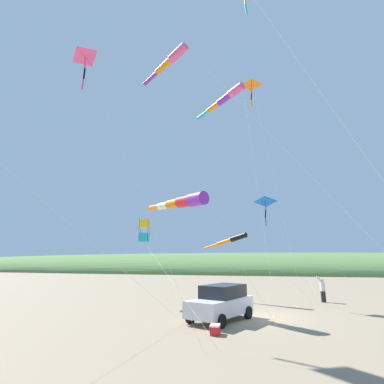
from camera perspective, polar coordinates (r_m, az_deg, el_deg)
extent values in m
plane|color=gray|center=(18.87, 13.77, -22.37)|extent=(600.00, 600.00, 0.00)
ellipsoid|color=#567A42|center=(73.65, 13.08, -14.91)|extent=(28.00, 240.00, 9.19)
cube|color=silver|center=(17.24, 5.47, -21.08)|extent=(4.68, 3.44, 0.84)
cube|color=black|center=(17.44, 6.03, -18.45)|extent=(3.02, 2.53, 0.68)
cylinder|color=black|center=(15.61, 5.65, -23.54)|extent=(0.69, 0.47, 0.66)
cylinder|color=black|center=(16.62, -0.29, -22.92)|extent=(0.69, 0.47, 0.66)
cylinder|color=black|center=(18.13, 10.78, -21.85)|extent=(0.69, 0.47, 0.66)
cylinder|color=black|center=(19.01, 5.39, -21.56)|extent=(0.69, 0.47, 0.66)
cube|color=red|center=(14.46, 4.47, -25.04)|extent=(0.60, 0.40, 0.36)
cube|color=white|center=(14.42, 4.46, -24.23)|extent=(0.62, 0.42, 0.06)
cube|color=#232328|center=(26.14, 23.99, -17.95)|extent=(0.22, 0.34, 0.81)
cylinder|color=silver|center=(26.07, 23.84, -16.34)|extent=(0.44, 0.44, 0.67)
sphere|color=tan|center=(26.04, 23.75, -15.32)|extent=(0.25, 0.25, 0.25)
cylinder|color=silver|center=(25.82, 23.53, -15.27)|extent=(0.18, 0.42, 0.51)
cylinder|color=silver|center=(26.13, 23.25, -15.25)|extent=(0.18, 0.42, 0.51)
cylinder|color=white|center=(14.58, -20.14, -7.95)|extent=(7.09, 7.81, 8.59)
pyramid|color=orange|center=(33.29, 11.33, 19.70)|extent=(1.36, 1.90, 0.46)
cylinder|color=black|center=(33.22, 11.34, 19.57)|extent=(1.57, 0.19, 0.37)
cylinder|color=orange|center=(32.97, 11.37, 18.83)|extent=(0.18, 0.16, 0.81)
cylinder|color=black|center=(32.59, 11.36, 17.60)|extent=(0.18, 0.23, 0.82)
cylinder|color=orange|center=(32.19, 11.36, 16.37)|extent=(0.19, 0.16, 0.81)
cylinder|color=white|center=(26.99, 15.33, 3.09)|extent=(4.39, 2.97, 20.80)
pyramid|color=#EF4C93|center=(25.22, -19.80, 23.42)|extent=(1.65, 2.10, 0.69)
cylinder|color=black|center=(25.14, -19.90, 23.28)|extent=(1.47, 0.45, 0.70)
cylinder|color=#EF4C93|center=(24.88, -19.93, 22.28)|extent=(0.22, 0.14, 0.84)
cylinder|color=black|center=(24.48, -20.06, 20.60)|extent=(0.21, 0.23, 0.84)
cylinder|color=#EF4C93|center=(24.09, -20.31, 18.88)|extent=(0.18, 0.23, 0.84)
cylinder|color=white|center=(16.65, -12.99, 7.15)|extent=(5.54, 9.73, 17.68)
cylinder|color=#EF4C93|center=(27.08, -2.69, 25.25)|extent=(1.48, 1.97, 1.19)
cylinder|color=orange|center=(27.69, -5.43, 23.03)|extent=(1.28, 1.83, 1.00)
cylinder|color=purple|center=(28.39, -7.96, 20.87)|extent=(1.07, 1.69, 0.81)
cylinder|color=white|center=(17.37, 15.03, 10.51)|extent=(8.44, 12.02, 19.99)
pyramid|color=blue|center=(23.53, 13.99, -1.69)|extent=(0.96, 1.41, 0.61)
cylinder|color=black|center=(23.48, 13.99, -1.83)|extent=(1.00, 0.14, 0.68)
cylinder|color=blue|center=(23.38, 14.01, -2.69)|extent=(0.18, 0.13, 0.61)
cylinder|color=black|center=(23.29, 13.99, -4.13)|extent=(0.20, 0.20, 0.61)
cylinder|color=blue|center=(23.28, 14.03, -5.61)|extent=(0.20, 0.17, 0.61)
cylinder|color=white|center=(23.57, 18.60, -10.89)|extent=(0.75, 3.35, 7.50)
cylinder|color=black|center=(24.09, 8.97, -8.60)|extent=(1.08, 1.51, 0.73)
cylinder|color=orange|center=(24.84, 6.23, -9.55)|extent=(0.96, 1.43, 0.62)
cylinder|color=orange|center=(25.65, 3.65, -10.43)|extent=(0.85, 1.36, 0.51)
cylinder|color=white|center=(25.28, 16.40, -13.96)|extent=(3.16, 4.81, 4.99)
cylinder|color=purple|center=(18.92, 1.03, -1.38)|extent=(1.56, 1.62, 0.93)
cylinder|color=red|center=(19.99, -1.35, -1.85)|extent=(1.47, 1.54, 0.81)
cylinder|color=orange|center=(21.09, -3.50, -2.26)|extent=(1.37, 1.46, 0.69)
cylinder|color=white|center=(22.22, -5.42, -2.63)|extent=(1.28, 1.38, 0.56)
cylinder|color=orange|center=(23.37, -7.17, -2.97)|extent=(1.18, 1.29, 0.44)
cylinder|color=white|center=(16.63, 8.50, -12.23)|extent=(2.34, 3.92, 6.75)
cube|color=yellow|center=(22.92, -9.15, -6.03)|extent=(0.77, 0.77, 0.65)
cube|color=#1EB7C6|center=(22.82, -9.24, -8.63)|extent=(0.77, 0.77, 0.65)
cylinder|color=black|center=(22.61, -10.16, -7.23)|extent=(0.02, 0.02, 1.69)
cylinder|color=black|center=(22.49, -8.52, -7.26)|extent=(0.02, 0.02, 1.69)
cylinder|color=black|center=(23.24, -9.85, -7.39)|extent=(0.02, 0.02, 1.69)
cylinder|color=black|center=(23.13, -8.25, -7.42)|extent=(0.02, 0.02, 1.69)
cylinder|color=white|center=(17.12, -4.44, -16.10)|extent=(9.61, 6.96, 4.51)
cylinder|color=#EF4C93|center=(26.53, 8.53, 18.86)|extent=(1.43, 1.60, 0.91)
cylinder|color=purple|center=(27.18, 6.26, 17.41)|extent=(1.32, 1.51, 0.78)
cylinder|color=orange|center=(27.88, 4.14, 16.02)|extent=(1.20, 1.41, 0.66)
cylinder|color=#1EB7C6|center=(28.63, 2.15, 14.67)|extent=(1.09, 1.32, 0.53)
cylinder|color=white|center=(20.38, 12.26, 2.50)|extent=(5.04, 1.44, 17.03)
cylinder|color=orange|center=(23.42, 10.24, 32.64)|extent=(0.19, 0.19, 0.74)
cylinder|color=#1EB7C6|center=(22.90, 10.36, 31.36)|extent=(0.17, 0.21, 0.74)
cylinder|color=white|center=(15.65, 24.31, 15.97)|extent=(6.17, 6.84, 20.99)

